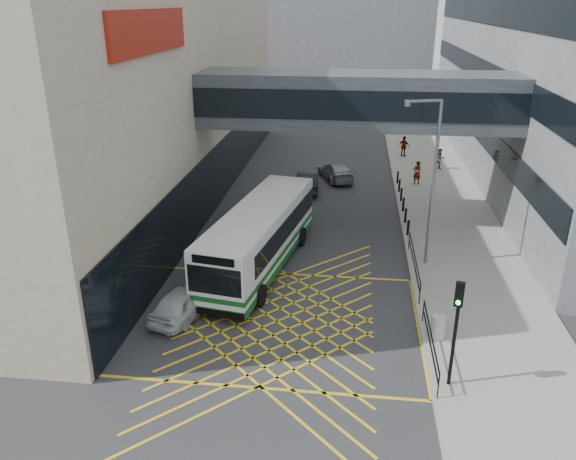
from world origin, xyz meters
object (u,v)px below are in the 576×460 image
(car_white, at_px, (185,301))
(car_silver, at_px, (336,171))
(car_dark, at_px, (307,181))
(bus, at_px, (260,235))
(traffic_light, at_px, (456,319))
(street_lamp, at_px, (431,174))
(litter_bin, at_px, (438,327))
(pedestrian_c, at_px, (404,146))
(pedestrian_a, at_px, (417,173))
(pedestrian_b, at_px, (440,159))

(car_white, relative_size, car_silver, 0.96)
(car_dark, bearing_deg, bus, 79.52)
(bus, height_order, car_white, bus)
(traffic_light, height_order, street_lamp, street_lamp)
(street_lamp, relative_size, litter_bin, 8.57)
(car_white, bearing_deg, car_silver, -89.85)
(traffic_light, distance_m, pedestrian_c, 31.72)
(bus, bearing_deg, car_dark, 93.87)
(car_white, relative_size, traffic_light, 1.03)
(litter_bin, bearing_deg, car_dark, 110.30)
(pedestrian_a, bearing_deg, bus, 35.51)
(traffic_light, xyz_separation_m, pedestrian_b, (3.17, 27.92, -1.86))
(bus, height_order, litter_bin, bus)
(bus, relative_size, pedestrian_c, 6.71)
(car_white, distance_m, street_lamp, 13.10)
(bus, height_order, traffic_light, traffic_light)
(car_silver, bearing_deg, litter_bin, 82.61)
(litter_bin, bearing_deg, pedestrian_a, 87.25)
(traffic_light, relative_size, litter_bin, 4.24)
(street_lamp, distance_m, pedestrian_a, 14.21)
(car_silver, bearing_deg, pedestrian_a, 150.30)
(car_silver, distance_m, pedestrian_b, 8.80)
(pedestrian_a, distance_m, pedestrian_b, 4.79)
(car_dark, xyz_separation_m, pedestrian_b, (10.07, 6.22, 0.28))
(street_lamp, bearing_deg, car_dark, 103.47)
(pedestrian_a, height_order, pedestrian_b, pedestrian_a)
(car_white, height_order, traffic_light, traffic_light)
(car_dark, relative_size, street_lamp, 0.54)
(pedestrian_b, bearing_deg, car_silver, -172.98)
(pedestrian_b, bearing_deg, pedestrian_a, -132.06)
(traffic_light, xyz_separation_m, pedestrian_c, (0.60, 31.66, -1.81))
(car_white, distance_m, car_dark, 18.29)
(street_lamp, distance_m, pedestrian_b, 18.58)
(traffic_light, bearing_deg, bus, 149.31)
(street_lamp, distance_m, litter_bin, 8.18)
(street_lamp, relative_size, pedestrian_c, 4.77)
(car_silver, distance_m, pedestrian_c, 8.98)
(litter_bin, bearing_deg, car_white, 175.98)
(street_lamp, xyz_separation_m, pedestrian_b, (3.10, 17.90, -3.93))
(car_white, distance_m, car_silver, 21.60)
(pedestrian_b, bearing_deg, bus, -135.85)
(car_dark, distance_m, pedestrian_a, 8.13)
(bus, bearing_deg, car_white, -105.84)
(traffic_light, relative_size, pedestrian_b, 2.48)
(traffic_light, distance_m, pedestrian_b, 28.16)
(litter_bin, xyz_separation_m, pedestrian_a, (0.99, 20.61, 0.38))
(car_dark, bearing_deg, street_lamp, 116.11)
(car_silver, xyz_separation_m, pedestrian_a, (5.97, -0.98, 0.34))
(litter_bin, bearing_deg, pedestrian_b, 82.72)
(car_silver, relative_size, traffic_light, 1.08)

